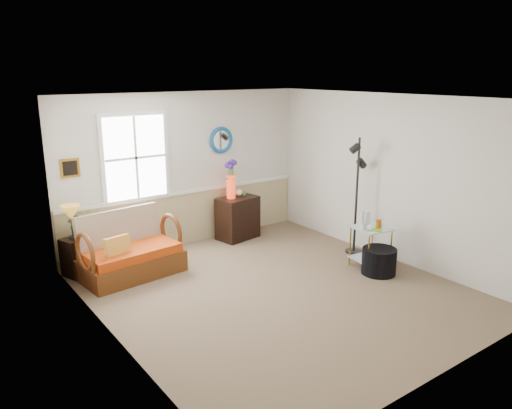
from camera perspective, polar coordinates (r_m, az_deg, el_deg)
floor at (r=6.97m, az=2.35°, el=-9.80°), size 4.50×5.00×0.01m
ceiling at (r=6.33m, az=2.61°, el=12.05°), size 4.50×5.00×0.01m
walls at (r=6.53m, az=2.48°, el=0.59°), size 4.51×5.01×2.60m
wainscot at (r=8.77m, az=-7.75°, el=-1.50°), size 4.46×0.02×0.90m
chair_rail at (r=8.64m, az=-7.82°, el=1.47°), size 4.46×0.04×0.06m
window at (r=8.12m, az=-13.60°, el=5.22°), size 1.14×0.06×1.44m
picture at (r=7.81m, az=-20.51°, el=3.93°), size 0.28×0.03×0.28m
mirror at (r=8.84m, az=-4.03°, el=7.37°), size 0.47×0.07×0.47m
loveseat at (r=7.53m, az=-14.17°, el=-4.51°), size 1.51×0.95×0.94m
throw_pillow at (r=7.31m, az=-15.48°, el=-4.98°), size 0.38×0.16×0.37m
lamp_stand at (r=7.82m, az=-19.94°, el=-5.65°), size 0.41×0.41×0.57m
table_lamp at (r=7.66m, az=-20.32°, el=-1.90°), size 0.38×0.38×0.50m
potted_plant at (r=7.77m, az=-19.54°, el=-2.33°), size 0.36×0.40×0.31m
cabinet at (r=8.93m, az=-2.11°, el=-1.54°), size 0.77×0.57×0.76m
flower_vase at (r=8.71m, az=-2.89°, el=2.87°), size 0.22×0.22×0.67m
side_table at (r=7.82m, az=12.93°, el=-4.82°), size 0.58×0.58×0.65m
tabletop_items at (r=7.67m, az=13.05°, el=-1.73°), size 0.54×0.54×0.24m
floor_lamp at (r=8.23m, az=11.42°, el=0.89°), size 0.35×0.35×1.92m
ottoman at (r=7.67m, az=13.88°, el=-6.30°), size 0.67×0.67×0.39m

